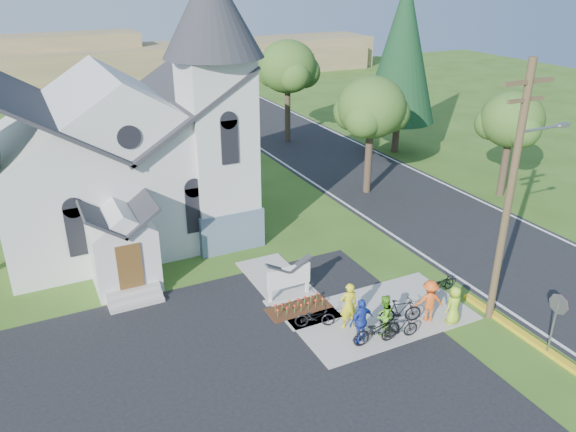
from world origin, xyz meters
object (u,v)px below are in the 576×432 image
church_sign (289,277)px  bike_4 (441,284)px  cyclist_0 (348,305)px  bike_1 (400,328)px  utility_pole (512,189)px  cyclist_1 (384,315)px  cyclist_2 (361,321)px  cyclist_4 (454,305)px  bike_2 (377,330)px  bike_3 (400,311)px  stop_sign (557,312)px  bike_0 (315,317)px  cyclist_3 (429,301)px

church_sign → bike_4: bearing=-22.8°
bike_4 → church_sign: bearing=60.0°
cyclist_0 → bike_1: (1.31, -1.50, -0.49)m
utility_pole → cyclist_1: bearing=169.0°
cyclist_2 → cyclist_4: size_ratio=1.15×
bike_1 → bike_4: (3.49, 1.85, -0.04)m
cyclist_0 → bike_2: size_ratio=0.96×
bike_4 → bike_3: bearing=102.5°
bike_1 → bike_4: bearing=-55.6°
cyclist_0 → cyclist_4: size_ratio=1.20×
utility_pole → bike_1: bearing=175.0°
utility_pole → stop_sign: utility_pole is taller
utility_pole → cyclist_4: (-1.69, 0.30, -4.57)m
church_sign → cyclist_2: 4.00m
cyclist_1 → bike_2: cyclist_1 is taller
bike_0 → bike_4: (5.91, -0.23, 0.00)m
cyclist_0 → cyclist_1: size_ratio=1.17×
cyclist_3 → cyclist_0: bearing=4.2°
church_sign → cyclist_4: size_ratio=1.40×
cyclist_3 → cyclist_2: bearing=23.0°
stop_sign → cyclist_3: stop_sign is taller
utility_pole → cyclist_2: size_ratio=5.51×
utility_pole → cyclist_3: 5.17m
cyclist_4 → church_sign: bearing=-48.7°
cyclist_1 → stop_sign: bearing=122.5°
utility_pole → bike_2: size_ratio=5.09×
bike_2 → bike_1: bearing=-101.9°
bike_1 → cyclist_4: 2.48m
bike_0 → cyclist_2: size_ratio=0.86×
bike_3 → bike_4: bike_3 is taller
utility_pole → cyclist_1: size_ratio=6.18×
cyclist_4 → bike_3: bearing=-32.6°
stop_sign → cyclist_2: bearing=147.9°
cyclist_2 → cyclist_4: 3.91m
church_sign → stop_sign: size_ratio=0.89×
stop_sign → cyclist_0: size_ratio=1.31×
bike_2 → cyclist_3: 2.63m
cyclist_2 → bike_3: (2.04, 0.36, -0.39)m
bike_0 → bike_3: bike_3 is taller
bike_3 → cyclist_4: (1.83, -0.89, 0.27)m
cyclist_2 → bike_2: (0.54, -0.24, -0.39)m
bike_3 → cyclist_4: cyclist_4 is taller
stop_sign → bike_0: bearing=142.2°
church_sign → bike_3: (3.04, -3.51, -0.46)m
church_sign → cyclist_0: 3.04m
bike_3 → cyclist_3: bearing=-91.8°
stop_sign → cyclist_4: (-1.76, 3.00, -0.95)m
bike_0 → church_sign: bearing=21.4°
cyclist_0 → bike_2: (0.45, -1.27, -0.43)m
cyclist_0 → stop_sign: bearing=148.1°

